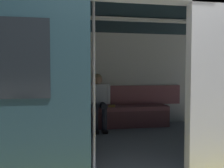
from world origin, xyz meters
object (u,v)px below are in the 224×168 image
object	(u,v)px
person_seated	(98,97)
handbag	(80,103)
grab_pole_door	(94,84)
book	(112,106)
bench_seat	(110,112)
train_car	(114,54)

from	to	relation	value
person_seated	handbag	xyz separation A→B (m)	(0.40, -0.13, -0.13)
handbag	grab_pole_door	size ratio (longest dim) A/B	0.12
handbag	book	xyz separation A→B (m)	(-0.71, 0.06, -0.07)
bench_seat	handbag	xyz separation A→B (m)	(0.66, -0.08, 0.19)
person_seated	handbag	size ratio (longest dim) A/B	4.60
train_car	book	world-z (taller)	train_car
book	bench_seat	bearing A→B (deg)	34.66
person_seated	book	xyz separation A→B (m)	(-0.31, -0.07, -0.20)
bench_seat	handbag	size ratio (longest dim) A/B	10.22
person_seated	grab_pole_door	distance (m)	2.00
bench_seat	handbag	distance (m)	0.69
person_seated	book	world-z (taller)	person_seated
train_car	handbag	world-z (taller)	train_car
bench_seat	book	distance (m)	0.13
handbag	bench_seat	bearing A→B (deg)	173.40
train_car	book	size ratio (longest dim) A/B	29.09
bench_seat	book	size ratio (longest dim) A/B	12.08
train_car	person_seated	distance (m)	1.36
train_car	book	bearing A→B (deg)	-96.11
train_car	person_seated	world-z (taller)	train_car
bench_seat	handbag	bearing A→B (deg)	-6.60
bench_seat	person_seated	distance (m)	0.42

